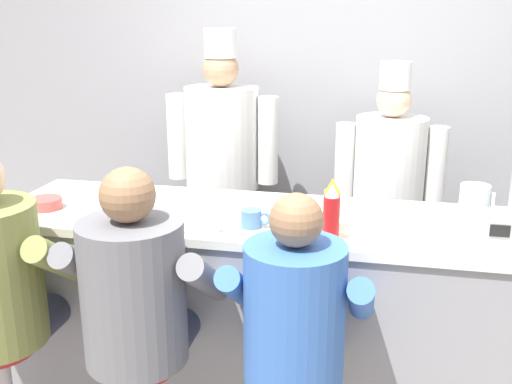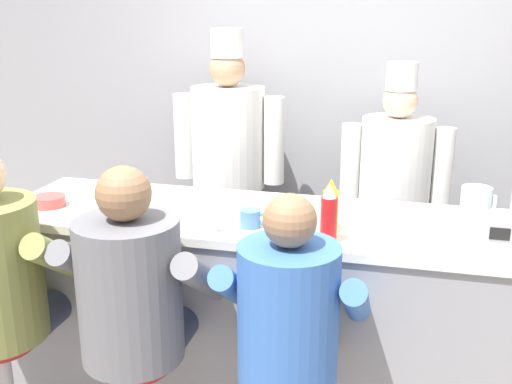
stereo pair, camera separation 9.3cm
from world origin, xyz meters
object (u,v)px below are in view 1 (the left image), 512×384
at_px(coffee_mug_white, 211,223).
at_px(cook_in_whites_near, 222,162).
at_px(water_pitcher_clear, 474,207).
at_px(diner_seated_grey, 138,297).
at_px(ketchup_bottle_red, 331,215).
at_px(cereal_bowl, 46,203).
at_px(mustard_bottle_yellow, 332,207).
at_px(breakfast_plate, 165,224).
at_px(coffee_mug_blue, 252,219).
at_px(diner_seated_blue, 295,320).
at_px(napkin_dispenser_chrome, 498,228).
at_px(cook_in_whites_far, 388,188).

height_order(coffee_mug_white, cook_in_whites_near, cook_in_whites_near).
xyz_separation_m(water_pitcher_clear, diner_seated_grey, (-1.31, -0.60, -0.27)).
distance_m(ketchup_bottle_red, diner_seated_grey, 0.84).
bearing_deg(cook_in_whites_near, cereal_bowl, -116.93).
height_order(water_pitcher_clear, diner_seated_grey, diner_seated_grey).
xyz_separation_m(mustard_bottle_yellow, water_pitcher_clear, (0.60, 0.15, -0.01)).
distance_m(breakfast_plate, coffee_mug_blue, 0.38).
xyz_separation_m(ketchup_bottle_red, diner_seated_grey, (-0.72, -0.32, -0.28)).
relative_size(mustard_bottle_yellow, breakfast_plate, 0.92).
bearing_deg(cereal_bowl, ketchup_bottle_red, -6.25).
bearing_deg(ketchup_bottle_red, cook_in_whites_near, 122.15).
relative_size(diner_seated_grey, diner_seated_blue, 1.05).
distance_m(coffee_mug_blue, coffee_mug_white, 0.19).
relative_size(coffee_mug_blue, napkin_dispenser_chrome, 0.97).
distance_m(breakfast_plate, cook_in_whites_near, 1.26).
relative_size(breakfast_plate, napkin_dispenser_chrome, 1.82).
distance_m(mustard_bottle_yellow, breakfast_plate, 0.73).
relative_size(water_pitcher_clear, diner_seated_grey, 0.14).
xyz_separation_m(cereal_bowl, cook_in_whites_near, (0.57, 1.13, -0.04)).
bearing_deg(water_pitcher_clear, coffee_mug_white, -166.21).
relative_size(napkin_dispenser_chrome, cook_in_whites_near, 0.08).
height_order(water_pitcher_clear, napkin_dispenser_chrome, water_pitcher_clear).
height_order(cereal_bowl, cook_in_whites_far, cook_in_whites_far).
relative_size(ketchup_bottle_red, coffee_mug_blue, 1.83).
height_order(water_pitcher_clear, diner_seated_blue, diner_seated_blue).
height_order(water_pitcher_clear, cook_in_whites_far, cook_in_whites_far).
bearing_deg(water_pitcher_clear, cereal_bowl, -176.29).
bearing_deg(cook_in_whites_near, ketchup_bottle_red, -57.85).
bearing_deg(breakfast_plate, napkin_dispenser_chrome, 3.91).
bearing_deg(diner_seated_blue, ketchup_bottle_red, 73.73).
distance_m(cereal_bowl, cook_in_whites_near, 1.26).
bearing_deg(water_pitcher_clear, diner_seated_blue, -138.63).
bearing_deg(cook_in_whites_far, coffee_mug_blue, -117.43).
relative_size(mustard_bottle_yellow, cereal_bowl, 1.51).
height_order(mustard_bottle_yellow, cook_in_whites_near, cook_in_whites_near).
xyz_separation_m(breakfast_plate, diner_seated_blue, (0.63, -0.34, -0.21)).
distance_m(diner_seated_grey, cook_in_whites_far, 1.82).
bearing_deg(cereal_bowl, coffee_mug_blue, -2.84).
xyz_separation_m(coffee_mug_white, diner_seated_grey, (-0.21, -0.33, -0.21)).
distance_m(cereal_bowl, diner_seated_grey, 0.83).
bearing_deg(breakfast_plate, diner_seated_grey, -89.08).
bearing_deg(cook_in_whites_near, coffee_mug_white, -77.11).
relative_size(water_pitcher_clear, napkin_dispenser_chrome, 1.41).
xyz_separation_m(coffee_mug_blue, coffee_mug_white, (-0.16, -0.09, 0.00)).
xyz_separation_m(ketchup_bottle_red, breakfast_plate, (-0.72, 0.02, -0.10)).
xyz_separation_m(mustard_bottle_yellow, cook_in_whites_far, (0.25, 1.11, -0.22)).
distance_m(ketchup_bottle_red, breakfast_plate, 0.73).
distance_m(diner_seated_grey, cook_in_whites_near, 1.60).
distance_m(water_pitcher_clear, cereal_bowl, 1.97).
bearing_deg(cook_in_whites_near, coffee_mug_blue, -68.97).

